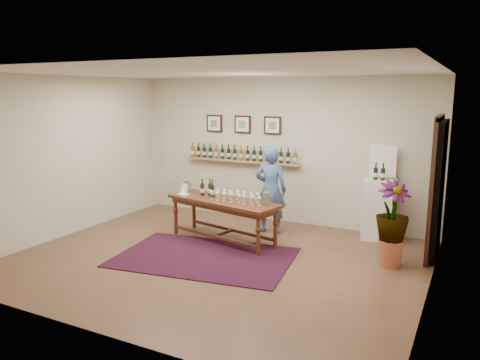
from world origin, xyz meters
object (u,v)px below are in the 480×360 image
at_px(potted_plant, 392,224).
at_px(display_pedestal, 379,209).
at_px(tasting_table, 223,206).
at_px(person, 271,190).

bearing_deg(potted_plant, display_pedestal, 108.20).
xyz_separation_m(tasting_table, display_pedestal, (2.34, 1.33, -0.09)).
relative_size(potted_plant, person, 0.69).
xyz_separation_m(tasting_table, potted_plant, (2.76, 0.05, 0.02)).
bearing_deg(tasting_table, potted_plant, 13.11).
xyz_separation_m(display_pedestal, person, (-1.82, -0.51, 0.27)).
xyz_separation_m(display_pedestal, potted_plant, (0.42, -1.27, 0.11)).
distance_m(tasting_table, potted_plant, 2.76).
relative_size(tasting_table, person, 1.35).
height_order(tasting_table, person, person).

